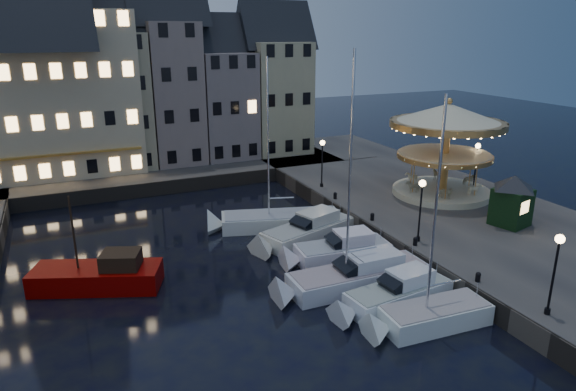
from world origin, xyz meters
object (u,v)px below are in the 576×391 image
ticket_kiosk (513,192)px  bollard_b (415,241)px  bollard_a (478,276)px  red_fishing_boat (100,277)px  carousel (447,132)px  motorboat_b (393,296)px  motorboat_d (337,252)px  streetlamp_d (476,160)px  motorboat_f (273,221)px  bollard_d (335,195)px  motorboat_e (305,232)px  bollard_c (372,216)px  streetlamp_a (556,263)px  streetlamp_b (421,202)px  motorboat_c (353,277)px  streetlamp_c (322,157)px  motorboat_a (425,318)px

ticket_kiosk → bollard_b: bearing=-178.3°
bollard_a → bollard_b: (0.00, 5.50, 0.00)m
red_fishing_boat → carousel: size_ratio=0.84×
motorboat_b → motorboat_d: bearing=88.8°
streetlamp_d → motorboat_f: (-17.80, 2.14, -3.49)m
carousel → bollard_d: bearing=163.1°
bollard_a → carousel: bearing=56.9°
motorboat_d → streetlamp_d: bearing=17.2°
motorboat_b → red_fishing_boat: red_fishing_boat is taller
motorboat_e → bollard_a: bearing=-68.1°
bollard_a → motorboat_e: (-4.77, 11.88, -0.96)m
bollard_c → motorboat_e: bearing=163.8°
streetlamp_a → motorboat_f: 20.51m
bollard_b → motorboat_f: motorboat_f is taller
streetlamp_b → motorboat_c: (-5.94, -1.65, -3.34)m
motorboat_d → red_fishing_boat: (-14.52, 2.49, 0.06)m
streetlamp_c → motorboat_e: (-5.37, -7.62, -3.37)m
streetlamp_d → ticket_kiosk: bearing=-115.8°
streetlamp_c → ticket_kiosk: streetlamp_c is taller
streetlamp_b → motorboat_e: 8.65m
bollard_d → ticket_kiosk: (8.39, -10.26, 2.15)m
bollard_a → streetlamp_b: bearing=84.3°
streetlamp_a → red_fishing_boat: (-19.49, 14.44, -3.32)m
streetlamp_c → motorboat_f: size_ratio=0.31×
bollard_d → red_fishing_boat: bearing=-163.6°
motorboat_c → bollard_a: bearing=-39.2°
bollard_c → motorboat_a: bearing=-110.2°
streetlamp_d → motorboat_e: streetlamp_d is taller
carousel → streetlamp_d: bearing=-6.2°
motorboat_f → ticket_kiosk: (14.29, -9.40, 3.22)m
streetlamp_b → red_fishing_boat: size_ratio=0.54×
carousel → ticket_kiosk: (-0.32, -7.61, -2.86)m
motorboat_e → carousel: bearing=6.2°
streetlamp_b → red_fishing_boat: 20.27m
streetlamp_b → streetlamp_c: same height
streetlamp_b → bollard_a: bearing=-95.7°
bollard_c → motorboat_e: size_ratio=0.07×
streetlamp_a → motorboat_e: (-5.37, 15.88, -3.37)m
motorboat_b → streetlamp_c: bearing=74.2°
motorboat_d → streetlamp_c: bearing=66.7°
streetlamp_a → ticket_kiosk: 12.48m
motorboat_e → carousel: (13.48, 1.46, 5.97)m
streetlamp_d → motorboat_d: bearing=-162.8°
carousel → streetlamp_a: bearing=-115.1°
bollard_d → motorboat_c: bearing=-114.6°
bollard_c → bollard_d: bearing=90.0°
streetlamp_b → motorboat_d: streetlamp_b is taller
motorboat_c → motorboat_d: (0.97, 3.60, -0.04)m
motorboat_a → motorboat_e: 12.78m
motorboat_c → ticket_kiosk: (13.73, 1.39, 3.07)m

